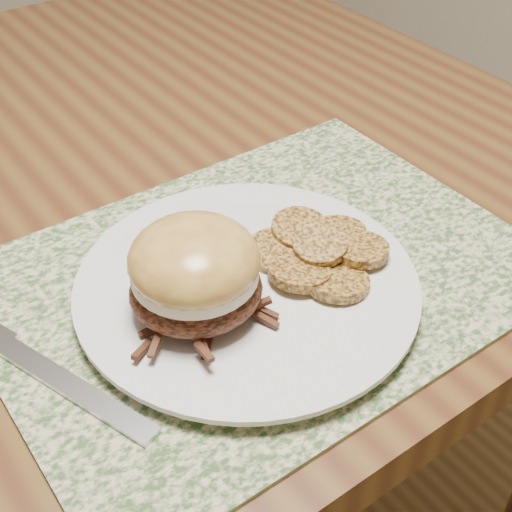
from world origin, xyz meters
The scene contains 5 objects.
placemat centered at (0.29, -0.26, 0.75)m, with size 0.45×0.33×0.00m, color #36542B.
dinner_plate centered at (0.26, -0.27, 0.76)m, with size 0.26×0.26×0.02m, color silver.
pork_sandwich centered at (0.21, -0.27, 0.81)m, with size 0.13×0.12×0.08m.
roasted_potatoes centered at (0.33, -0.28, 0.78)m, with size 0.12×0.13×0.03m.
fork centered at (0.10, -0.25, 0.76)m, with size 0.09×0.20×0.00m.
Camera 1 is at (0.02, -0.62, 1.15)m, focal length 50.00 mm.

